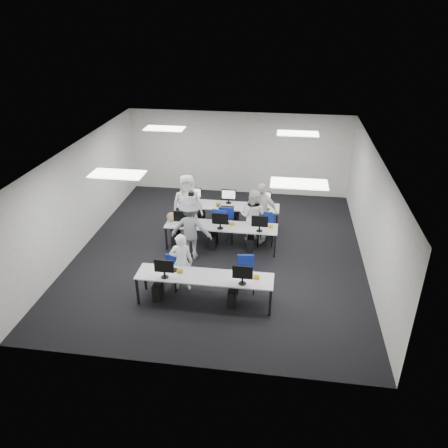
# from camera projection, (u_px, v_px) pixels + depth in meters

# --- Properties ---
(room) EXTENTS (9.00, 9.02, 3.00)m
(room) POSITION_uv_depth(u_px,v_px,m) (220.00, 204.00, 11.88)
(room) COLOR black
(room) RESTS_ON ground
(ceiling_panels) EXTENTS (5.20, 4.60, 0.02)m
(ceiling_panels) POSITION_uv_depth(u_px,v_px,m) (220.00, 151.00, 11.21)
(ceiling_panels) COLOR white
(ceiling_panels) RESTS_ON room
(desk_front) EXTENTS (3.20, 0.70, 0.73)m
(desk_front) POSITION_uv_depth(u_px,v_px,m) (205.00, 278.00, 10.13)
(desk_front) COLOR silver
(desk_front) RESTS_ON ground
(desk_mid) EXTENTS (3.20, 0.70, 0.73)m
(desk_mid) POSITION_uv_depth(u_px,v_px,m) (221.00, 227.00, 12.43)
(desk_mid) COLOR silver
(desk_mid) RESTS_ON ground
(desk_back) EXTENTS (3.20, 0.70, 0.73)m
(desk_back) POSITION_uv_depth(u_px,v_px,m) (228.00, 207.00, 13.66)
(desk_back) COLOR silver
(desk_back) RESTS_ON ground
(equipment_front) EXTENTS (2.51, 0.41, 1.19)m
(equipment_front) POSITION_uv_depth(u_px,v_px,m) (197.00, 289.00, 10.29)
(equipment_front) COLOR #0C4CA7
(equipment_front) RESTS_ON desk_front
(equipment_mid) EXTENTS (2.91, 0.41, 1.19)m
(equipment_mid) POSITION_uv_depth(u_px,v_px,m) (215.00, 237.00, 12.58)
(equipment_mid) COLOR white
(equipment_mid) RESTS_ON desk_mid
(equipment_back) EXTENTS (2.91, 0.41, 1.19)m
(equipment_back) POSITION_uv_depth(u_px,v_px,m) (234.00, 216.00, 13.80)
(equipment_back) COLOR white
(equipment_back) RESTS_ON desk_back
(chair_0) EXTENTS (0.45, 0.48, 0.82)m
(chair_0) POSITION_uv_depth(u_px,v_px,m) (171.00, 278.00, 10.89)
(chair_0) COLOR navy
(chair_0) RESTS_ON ground
(chair_1) EXTENTS (0.49, 0.52, 0.88)m
(chair_1) POSITION_uv_depth(u_px,v_px,m) (245.00, 280.00, 10.77)
(chair_1) COLOR navy
(chair_1) RESTS_ON ground
(chair_2) EXTENTS (0.62, 0.65, 0.98)m
(chair_2) POSITION_uv_depth(u_px,v_px,m) (183.00, 226.00, 13.30)
(chair_2) COLOR navy
(chair_2) RESTS_ON ground
(chair_3) EXTENTS (0.50, 0.55, 0.98)m
(chair_3) POSITION_uv_depth(u_px,v_px,m) (225.00, 231.00, 13.01)
(chair_3) COLOR navy
(chair_3) RESTS_ON ground
(chair_4) EXTENTS (0.51, 0.55, 0.92)m
(chair_4) POSITION_uv_depth(u_px,v_px,m) (265.00, 235.00, 12.84)
(chair_4) COLOR navy
(chair_4) RESTS_ON ground
(chair_5) EXTENTS (0.48, 0.52, 0.93)m
(chair_5) POSITION_uv_depth(u_px,v_px,m) (189.00, 225.00, 13.40)
(chair_5) COLOR navy
(chair_5) RESTS_ON ground
(chair_6) EXTENTS (0.58, 0.61, 0.96)m
(chair_6) POSITION_uv_depth(u_px,v_px,m) (222.00, 227.00, 13.24)
(chair_6) COLOR navy
(chair_6) RESTS_ON ground
(chair_7) EXTENTS (0.48, 0.51, 0.88)m
(chair_7) POSITION_uv_depth(u_px,v_px,m) (267.00, 229.00, 13.18)
(chair_7) COLOR navy
(chair_7) RESTS_ON ground
(handbag) EXTENTS (0.34, 0.24, 0.26)m
(handbag) POSITION_uv_depth(u_px,v_px,m) (172.00, 217.00, 12.62)
(handbag) COLOR #966D4D
(handbag) RESTS_ON desk_mid
(student_0) EXTENTS (0.61, 0.45, 1.54)m
(student_0) POSITION_uv_depth(u_px,v_px,m) (182.00, 262.00, 10.58)
(student_0) COLOR white
(student_0) RESTS_ON ground
(student_1) EXTENTS (0.91, 0.77, 1.64)m
(student_1) POSITION_uv_depth(u_px,v_px,m) (253.00, 216.00, 12.77)
(student_1) COLOR white
(student_1) RESTS_ON ground
(student_2) EXTENTS (1.04, 0.81, 1.87)m
(student_2) POSITION_uv_depth(u_px,v_px,m) (188.00, 204.00, 13.21)
(student_2) COLOR white
(student_2) RESTS_ON ground
(student_3) EXTENTS (1.09, 0.62, 1.75)m
(student_3) POSITION_uv_depth(u_px,v_px,m) (261.00, 211.00, 12.93)
(student_3) COLOR white
(student_3) RESTS_ON ground
(photographer) EXTENTS (1.16, 0.68, 1.77)m
(photographer) POSITION_uv_depth(u_px,v_px,m) (191.00, 228.00, 11.90)
(photographer) COLOR gray
(photographer) RESTS_ON ground
(dslr_camera) EXTENTS (0.14, 0.18, 0.10)m
(dslr_camera) POSITION_uv_depth(u_px,v_px,m) (191.00, 194.00, 11.63)
(dslr_camera) COLOR black
(dslr_camera) RESTS_ON photographer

